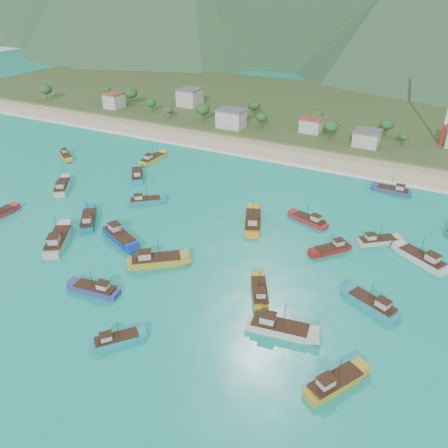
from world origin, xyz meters
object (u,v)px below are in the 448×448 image
at_px(boat_4, 155,261).
at_px(boat_10, 58,241).
at_px(boat_16, 66,156).
at_px(boat_30, 423,260).
at_px(boat_19, 373,305).
at_px(boat_24, 96,290).
at_px(boat_8, 116,340).
at_px(boat_18, 253,223).
at_px(boat_15, 137,176).
at_px(boat_26, 120,237).
at_px(boat_31, 89,221).
at_px(boat_29, 332,249).
at_px(boat_13, 393,191).
at_px(boat_32, 278,328).
at_px(boat_2, 145,201).
at_px(boat_5, 152,159).
at_px(boat_27, 62,187).
at_px(boat_17, 376,241).
at_px(boat_0, 260,293).
at_px(boat_6, 310,221).
at_px(boat_23, 334,384).

xyz_separation_m(boat_4, boat_10, (-25.30, -3.73, 0.07)).
relative_size(boat_16, boat_30, 0.79).
distance_m(boat_19, boat_24, 54.74).
height_order(boat_8, boat_18, boat_18).
relative_size(boat_15, boat_26, 0.88).
relative_size(boat_4, boat_19, 1.10).
bearing_deg(boat_15, boat_31, -115.08).
height_order(boat_15, boat_29, boat_15).
height_order(boat_13, boat_30, boat_30).
bearing_deg(boat_32, boat_2, -129.49).
bearing_deg(boat_5, boat_27, -105.45).
distance_m(boat_2, boat_17, 62.63).
height_order(boat_26, boat_31, boat_26).
bearing_deg(boat_13, boat_2, 126.80).
distance_m(boat_0, boat_32, 10.57).
bearing_deg(boat_10, boat_5, 70.76).
xyz_separation_m(boat_13, boat_19, (4.36, -55.52, 0.06)).
bearing_deg(boat_4, boat_15, -175.76).
height_order(boat_4, boat_6, boat_4).
height_order(boat_13, boat_27, boat_27).
distance_m(boat_5, boat_16, 31.27).
bearing_deg(boat_17, boat_16, -131.84).
xyz_separation_m(boat_2, boat_23, (63.91, -38.73, 0.12)).
height_order(boat_13, boat_23, boat_23).
height_order(boat_6, boat_13, boat_13).
distance_m(boat_13, boat_30, 36.62).
bearing_deg(boat_19, boat_29, 60.77).
bearing_deg(boat_18, boat_27, 163.56).
relative_size(boat_13, boat_26, 0.82).
bearing_deg(boat_31, boat_8, -79.21).
height_order(boat_2, boat_24, boat_24).
distance_m(boat_10, boat_29, 64.74).
distance_m(boat_15, boat_32, 78.34).
bearing_deg(boat_32, boat_15, -133.14).
bearing_deg(boat_26, boat_23, 95.23).
xyz_separation_m(boat_2, boat_5, (-16.53, 27.15, 0.15)).
distance_m(boat_17, boat_24, 65.07).
bearing_deg(boat_13, boat_0, 169.64).
height_order(boat_17, boat_19, boat_19).
distance_m(boat_13, boat_27, 98.42).
bearing_deg(boat_30, boat_8, 168.73).
height_order(boat_17, boat_27, boat_27).
xyz_separation_m(boat_24, boat_26, (-8.77, 18.29, 0.21)).
bearing_deg(boat_8, boat_0, 94.85).
xyz_separation_m(boat_5, boat_32, (68.41, -58.35, 0.09)).
relative_size(boat_6, boat_29, 1.14).
height_order(boat_24, boat_32, boat_32).
xyz_separation_m(boat_6, boat_16, (-90.80, 6.41, -0.06)).
bearing_deg(boat_17, boat_6, -135.12).
bearing_deg(boat_27, boat_30, -31.18).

